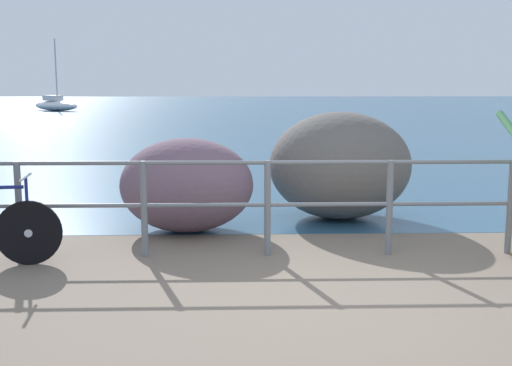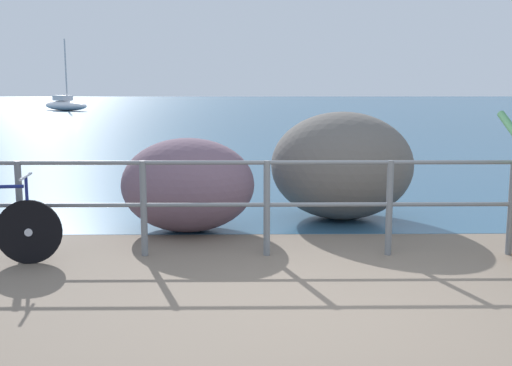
{
  "view_description": "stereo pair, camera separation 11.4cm",
  "coord_description": "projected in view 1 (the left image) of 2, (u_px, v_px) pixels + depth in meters",
  "views": [
    {
      "loc": [
        -0.96,
        -4.88,
        1.81
      ],
      "look_at": [
        -0.76,
        2.04,
        0.72
      ],
      "focal_mm": 44.04,
      "sensor_mm": 36.0,
      "label": 1
    },
    {
      "loc": [
        -0.85,
        -4.88,
        1.81
      ],
      "look_at": [
        -0.76,
        2.04,
        0.72
      ],
      "focal_mm": 44.04,
      "sensor_mm": 36.0,
      "label": 2
    }
  ],
  "objects": [
    {
      "name": "breakwater_boulder_left",
      "position": [
        187.0,
        185.0,
        7.74
      ],
      "size": [
        1.64,
        1.33,
        1.16
      ],
      "color": "#6C5363",
      "rests_on": "ground"
    },
    {
      "name": "sea_surface",
      "position": [
        249.0,
        107.0,
        52.11
      ],
      "size": [
        120.0,
        90.0,
        0.01
      ],
      "primitive_type": "cube",
      "color": "#2D5675",
      "rests_on": "ground_plane"
    },
    {
      "name": "promenade_railing",
      "position": [
        329.0,
        197.0,
        6.64
      ],
      "size": [
        9.19,
        0.07,
        1.02
      ],
      "color": "slate",
      "rests_on": "ground_plane"
    },
    {
      "name": "sailboat",
      "position": [
        56.0,
        105.0,
        43.5
      ],
      "size": [
        4.25,
        3.76,
        4.9
      ],
      "rotation": [
        0.0,
        0.0,
        5.61
      ],
      "color": "white",
      "rests_on": "sea_surface"
    },
    {
      "name": "ground_plane",
      "position": [
        262.0,
        132.0,
        24.88
      ],
      "size": [
        120.0,
        120.0,
        0.1
      ],
      "primitive_type": "cube",
      "color": "#756656"
    },
    {
      "name": "breakwater_boulder_main",
      "position": [
        340.0,
        165.0,
        8.49
      ],
      "size": [
        1.91,
        1.72,
        1.45
      ],
      "color": "#605B56",
      "rests_on": "ground"
    }
  ]
}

